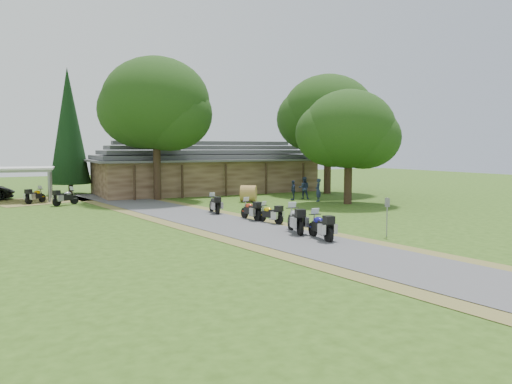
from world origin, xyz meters
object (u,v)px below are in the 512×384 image
motorcycle_row_d (251,209)px  motorcycle_carport_b (66,196)px  motorcycle_row_a (321,225)px  carport (12,184)px  motorcycle_row_e (214,203)px  hay_bale (248,194)px  lodge (207,166)px  motorcycle_row_c (270,213)px  motorcycle_row_b (295,218)px  motorcycle_carport_a (35,195)px

motorcycle_row_d → motorcycle_carport_b: (-8.67, 12.94, 0.02)m
motorcycle_row_a → motorcycle_row_d: 7.08m
carport → motorcycle_row_e: 18.03m
hay_bale → lodge: bearing=87.8°
motorcycle_row_d → lodge: bearing=-18.0°
motorcycle_row_c → motorcycle_carport_b: motorcycle_carport_b is taller
lodge → motorcycle_row_b: lodge is taller
motorcycle_carport_b → lodge: bearing=-8.0°
carport → motorcycle_row_c: 23.06m
motorcycle_row_e → hay_bale: hay_bale is taller
motorcycle_carport_a → motorcycle_row_d: bearing=-102.4°
motorcycle_row_b → motorcycle_row_d: size_ratio=1.14×
motorcycle_row_e → motorcycle_row_b: bearing=-168.1°
carport → motorcycle_row_a: carport is taller
motorcycle_row_b → motorcycle_row_c: motorcycle_row_b is taller
motorcycle_row_d → motorcycle_row_e: motorcycle_row_d is taller
motorcycle_carport_b → carport: bearing=94.6°
carport → hay_bale: bearing=-21.5°
motorcycle_row_a → motorcycle_row_b: 2.06m
lodge → motorcycle_row_a: bearing=-100.4°
lodge → motorcycle_row_d: 19.06m
carport → motorcycle_row_a: size_ratio=3.10×
motorcycle_row_c → hay_bale: (3.92, 10.47, 0.06)m
motorcycle_row_d → carport: bearing=30.3°
motorcycle_row_b → motorcycle_row_e: 8.78m
motorcycle_carport_a → motorcycle_carport_b: (1.87, -2.45, 0.01)m
motorcycle_row_c → motorcycle_row_d: size_ratio=0.92×
carport → motorcycle_row_d: 21.47m
motorcycle_row_a → motorcycle_row_b: (-0.07, 2.06, 0.05)m
carport → motorcycle_row_e: carport is taller
motorcycle_row_a → hay_bale: bearing=-7.4°
motorcycle_row_b → motorcycle_carport_a: bearing=43.3°
motorcycle_row_e → motorcycle_row_a: bearing=-168.6°
lodge → carport: lodge is taller
motorcycle_row_c → motorcycle_carport_a: bearing=17.2°
lodge → hay_bale: bearing=-92.2°
hay_bale → carport: bearing=151.3°
lodge → carport: (-16.68, -0.62, -1.12)m
motorcycle_row_e → motorcycle_carport_b: (-7.94, 9.20, 0.02)m
motorcycle_row_a → motorcycle_row_c: bearing=3.7°
motorcycle_row_d → motorcycle_carport_a: 18.65m
motorcycle_row_a → hay_bale: motorcycle_row_a is taller
motorcycle_row_b → motorcycle_row_e: (-0.65, 8.75, -0.09)m
motorcycle_row_e → carport: bearing=46.5°
motorcycle_row_b → motorcycle_carport_b: bearing=41.7°
motorcycle_row_c → motorcycle_carport_b: size_ratio=0.90×
motorcycle_row_a → motorcycle_carport_b: bearing=31.1°
lodge → hay_bale: 9.75m
motorcycle_row_d → hay_bale: hay_bale is taller
carport → motorcycle_carport_a: carport is taller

